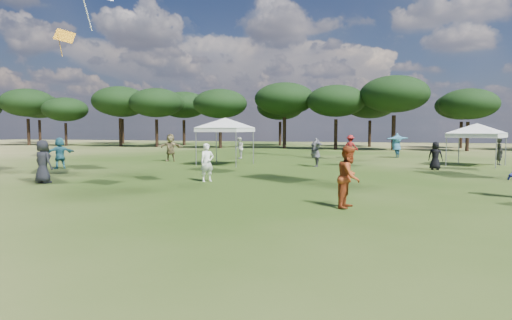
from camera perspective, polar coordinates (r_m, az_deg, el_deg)
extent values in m
cylinder|color=black|center=(64.23, -28.06, 3.30)|extent=(0.40, 0.40, 3.51)
ellipsoid|color=black|center=(64.32, -28.18, 6.75)|extent=(6.82, 6.82, 3.68)
cylinder|color=black|center=(60.35, -24.00, 3.13)|extent=(0.33, 0.33, 2.92)
ellipsoid|color=black|center=(60.40, -24.09, 6.17)|extent=(5.67, 5.67, 3.06)
cylinder|color=black|center=(55.83, -17.61, 3.53)|extent=(0.40, 0.40, 3.49)
ellipsoid|color=black|center=(55.93, -17.70, 7.47)|extent=(6.79, 6.79, 3.66)
cylinder|color=black|center=(52.95, -13.09, 3.49)|extent=(0.38, 0.38, 3.32)
ellipsoid|color=black|center=(53.04, -13.16, 7.44)|extent=(6.44, 6.44, 3.47)
cylinder|color=black|center=(48.81, -4.78, 3.44)|extent=(0.36, 0.36, 3.14)
ellipsoid|color=black|center=(48.89, -4.81, 7.49)|extent=(6.11, 6.11, 3.29)
cylinder|color=black|center=(48.30, 3.81, 3.62)|extent=(0.40, 0.40, 3.46)
ellipsoid|color=black|center=(48.41, 3.83, 8.14)|extent=(6.73, 6.73, 3.63)
cylinder|color=black|center=(46.29, 10.58, 3.38)|extent=(0.37, 0.37, 3.21)
ellipsoid|color=black|center=(46.38, 10.64, 7.75)|extent=(6.24, 6.24, 3.36)
cylinder|color=black|center=(45.70, 17.86, 3.46)|extent=(0.41, 0.41, 3.56)
ellipsoid|color=black|center=(45.83, 17.97, 8.35)|extent=(6.91, 6.91, 3.73)
cylinder|color=black|center=(46.83, 26.35, 2.82)|extent=(0.33, 0.33, 2.88)
ellipsoid|color=black|center=(46.88, 26.48, 6.70)|extent=(5.60, 5.60, 3.02)
cylinder|color=black|center=(74.77, -26.87, 3.42)|extent=(0.41, 0.41, 3.56)
ellipsoid|color=black|center=(74.85, -26.97, 6.42)|extent=(6.92, 6.92, 3.73)
cylinder|color=black|center=(65.50, -17.35, 3.66)|extent=(0.41, 0.41, 3.62)
ellipsoid|color=black|center=(65.60, -17.43, 7.14)|extent=(7.03, 7.03, 3.79)
cylinder|color=black|center=(58.57, -9.57, 3.63)|extent=(0.39, 0.39, 3.37)
ellipsoid|color=black|center=(58.65, -9.62, 7.25)|extent=(6.54, 6.54, 3.53)
cylinder|color=black|center=(56.08, 3.23, 3.53)|extent=(0.36, 0.36, 3.11)
ellipsoid|color=black|center=(56.15, 3.25, 7.02)|extent=(6.05, 6.05, 3.26)
cylinder|color=black|center=(54.01, 14.91, 3.41)|extent=(0.37, 0.37, 3.20)
ellipsoid|color=black|center=(54.08, 14.99, 7.14)|extent=(6.21, 6.21, 3.35)
cylinder|color=black|center=(53.66, 25.65, 3.02)|extent=(0.34, 0.34, 2.99)
ellipsoid|color=black|center=(53.72, 25.76, 6.54)|extent=(5.81, 5.81, 3.13)
cylinder|color=gray|center=(25.63, -8.00, 1.66)|extent=(0.06, 0.06, 2.19)
cylinder|color=gray|center=(24.42, -2.70, 1.57)|extent=(0.06, 0.06, 2.19)
cylinder|color=gray|center=(27.91, -5.32, 1.89)|extent=(0.06, 0.06, 2.19)
cylinder|color=gray|center=(26.81, -0.36, 1.81)|extent=(0.06, 0.06, 2.19)
cube|color=white|center=(26.14, -4.11, 4.03)|extent=(3.07, 3.07, 0.25)
pyramid|color=white|center=(26.14, -4.11, 5.62)|extent=(5.60, 5.60, 0.60)
cylinder|color=gray|center=(27.84, 24.02, 1.19)|extent=(0.06, 0.06, 1.86)
cylinder|color=gray|center=(27.22, 29.37, 0.96)|extent=(0.06, 0.06, 1.86)
cylinder|color=gray|center=(30.38, 25.42, 1.37)|extent=(0.06, 0.06, 1.86)
cylinder|color=gray|center=(29.82, 30.33, 1.16)|extent=(0.06, 0.06, 1.86)
cube|color=white|center=(28.76, 27.35, 2.93)|extent=(3.72, 3.72, 0.25)
pyramid|color=white|center=(28.76, 27.39, 4.37)|extent=(5.18, 5.18, 0.60)
imported|color=olive|center=(29.64, -11.34, 1.64)|extent=(1.81, 0.96, 1.87)
imported|color=#323137|center=(19.40, -26.53, -0.19)|extent=(0.96, 0.73, 1.76)
imported|color=black|center=(24.92, 22.81, 0.53)|extent=(0.85, 0.68, 1.52)
imported|color=maroon|center=(33.15, 12.47, 1.77)|extent=(1.18, 0.76, 1.73)
imported|color=white|center=(18.00, -6.53, -0.33)|extent=(0.69, 0.68, 1.60)
imported|color=silver|center=(31.32, -2.26, 1.61)|extent=(0.82, 0.93, 1.60)
imported|color=#286478|center=(26.04, -24.70, 0.85)|extent=(1.37, 1.60, 1.74)
imported|color=#2B6281|center=(34.28, 18.22, 1.87)|extent=(2.06, 2.11, 1.88)
imported|color=#993B19|center=(12.22, 12.30, -2.22)|extent=(0.82, 0.96, 1.74)
imported|color=#47474C|center=(25.20, 7.95, 1.04)|extent=(1.31, 2.13, 1.68)
imported|color=#2F2E33|center=(29.89, 29.71, 0.97)|extent=(0.48, 0.65, 1.63)
plane|color=orange|center=(33.04, -24.15, 14.86)|extent=(1.79, 2.02, 1.30)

